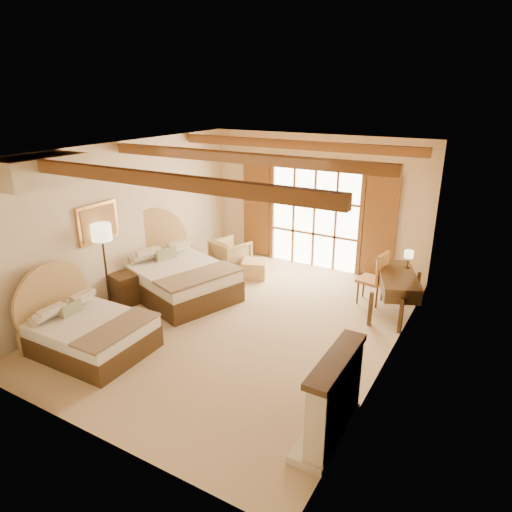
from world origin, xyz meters
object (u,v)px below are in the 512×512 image
Objects in this scene: bed_near at (85,328)px; armchair at (231,254)px; nightstand at (126,288)px; bed_far at (173,275)px; desk at (396,292)px.

bed_near reaches higher than armchair.
armchair reaches higher than nightstand.
armchair is at bearing 87.65° from bed_near.
armchair is at bearing 101.60° from bed_far.
nightstand is 2.80m from armchair.
bed_near is 2.46m from bed_far.
bed_far is 1.89m from armchair.
armchair is 0.48× the size of desk.
bed_near is 0.68× the size of bed_far.
desk is (4.09, -0.42, 0.08)m from armchair.
armchair is 4.12m from desk.
nightstand is 5.40m from desk.
bed_near is at bearing 106.73° from armchair.
desk is at bearing 41.99° from bed_near.
nightstand is (-0.71, 1.64, -0.06)m from bed_near.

